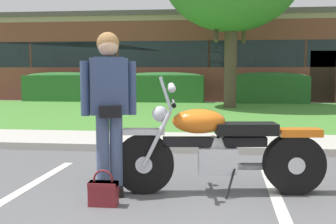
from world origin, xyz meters
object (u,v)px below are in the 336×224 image
at_px(handbag, 103,191).
at_px(hedge_center_left, 163,87).
at_px(brick_building, 211,59).
at_px(rider_person, 109,102).
at_px(hedge_left, 64,86).
at_px(motorcycle, 227,148).
at_px(hedge_center_right, 269,87).

bearing_deg(handbag, hedge_center_left, 94.60).
bearing_deg(handbag, brick_building, 87.65).
xyz_separation_m(rider_person, hedge_center_left, (-0.98, 12.11, -0.34)).
height_order(rider_person, hedge_left, rider_person).
bearing_deg(rider_person, hedge_left, 112.85).
relative_size(motorcycle, handbag, 6.23).
height_order(rider_person, hedge_center_left, rider_person).
xyz_separation_m(handbag, hedge_center_left, (-1.00, 12.46, 0.51)).
bearing_deg(hedge_center_right, hedge_center_left, -180.00).
xyz_separation_m(rider_person, brick_building, (0.82, 18.91, 0.92)).
height_order(motorcycle, rider_person, rider_person).
bearing_deg(brick_building, motorcycle, -88.76).
xyz_separation_m(rider_person, hedge_center_right, (3.15, 12.11, -0.34)).
bearing_deg(rider_person, handbag, -85.94).
bearing_deg(motorcycle, rider_person, -170.45).
bearing_deg(hedge_center_right, rider_person, -104.58).
height_order(handbag, brick_building, brick_building).
bearing_deg(hedge_left, handbag, -67.63).
height_order(hedge_left, brick_building, brick_building).
bearing_deg(motorcycle, hedge_left, 117.98).
distance_m(rider_person, brick_building, 18.95).
height_order(motorcycle, handbag, motorcycle).
height_order(hedge_center_left, brick_building, brick_building).
relative_size(hedge_center_left, hedge_center_right, 1.08).
xyz_separation_m(handbag, hedge_left, (-5.13, 12.46, 0.51)).
relative_size(motorcycle, rider_person, 1.31).
distance_m(rider_person, hedge_center_right, 12.52).
height_order(motorcycle, hedge_center_right, motorcycle).
height_order(hedge_left, hedge_center_left, same).
bearing_deg(hedge_left, rider_person, -67.15).
relative_size(hedge_left, brick_building, 0.14).
distance_m(hedge_center_left, brick_building, 7.15).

